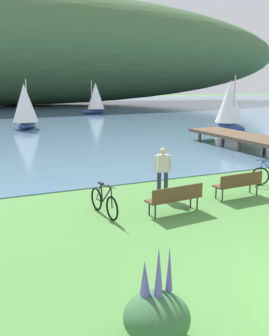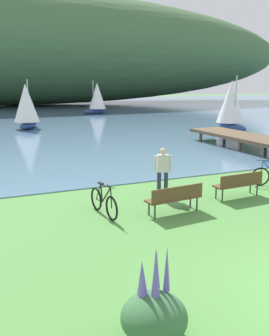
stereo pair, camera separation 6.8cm
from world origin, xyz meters
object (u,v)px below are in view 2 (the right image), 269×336
object	(u,v)px
person_at_shoreline	(163,169)
sailboat_mid_bay	(231,105)
bicycle_beside_path	(104,202)
sailboat_nearest_to_shore	(97,98)
park_bench_further_along	(175,197)
park_bench_near_camera	(239,183)
sailboat_toward_hillside	(26,106)

from	to	relation	value
person_at_shoreline	sailboat_mid_bay	size ratio (longest dim) A/B	0.39
person_at_shoreline	sailboat_mid_bay	distance (m)	19.43
bicycle_beside_path	sailboat_nearest_to_shore	bearing A→B (deg)	72.20
park_bench_further_along	park_bench_near_camera	bearing A→B (deg)	10.72
park_bench_near_camera	bicycle_beside_path	distance (m)	4.82
bicycle_beside_path	sailboat_toward_hillside	distance (m)	22.54
park_bench_further_along	bicycle_beside_path	world-z (taller)	bicycle_beside_path
sailboat_mid_bay	bicycle_beside_path	bearing A→B (deg)	-137.04
person_at_shoreline	sailboat_toward_hillside	size ratio (longest dim) A/B	0.42
park_bench_near_camera	sailboat_toward_hillside	distance (m)	23.03
person_at_shoreline	sailboat_nearest_to_shore	distance (m)	35.28
sailboat_mid_bay	sailboat_toward_hillside	xyz separation A→B (m)	(-14.97, 7.57, -0.13)
park_bench_further_along	sailboat_mid_bay	world-z (taller)	sailboat_mid_bay
park_bench_near_camera	sailboat_nearest_to_shore	bearing A→B (deg)	79.63
park_bench_near_camera	sailboat_mid_bay	world-z (taller)	sailboat_mid_bay
park_bench_near_camera	bicycle_beside_path	xyz separation A→B (m)	(-4.81, 0.20, -0.12)
park_bench_near_camera	sailboat_toward_hillside	bearing A→B (deg)	99.49
park_bench_further_along	person_at_shoreline	bearing A→B (deg)	74.68
park_bench_near_camera	park_bench_further_along	distance (m)	2.85
park_bench_further_along	bicycle_beside_path	bearing A→B (deg)	160.08
park_bench_further_along	bicycle_beside_path	xyz separation A→B (m)	(-2.01, 0.73, -0.12)
park_bench_further_along	sailboat_mid_bay	size ratio (longest dim) A/B	0.42
sailboat_nearest_to_shore	sailboat_mid_bay	size ratio (longest dim) A/B	0.94
bicycle_beside_path	sailboat_nearest_to_shore	world-z (taller)	sailboat_nearest_to_shore
bicycle_beside_path	sailboat_toward_hillside	xyz separation A→B (m)	(1.02, 22.47, 1.57)
park_bench_near_camera	park_bench_further_along	size ratio (longest dim) A/B	0.99
bicycle_beside_path	sailboat_mid_bay	size ratio (longest dim) A/B	0.40
sailboat_nearest_to_shore	sailboat_mid_bay	distance (m)	20.77
bicycle_beside_path	sailboat_toward_hillside	world-z (taller)	sailboat_toward_hillside
park_bench_further_along	sailboat_nearest_to_shore	world-z (taller)	sailboat_nearest_to_shore
park_bench_further_along	sailboat_mid_bay	xyz separation A→B (m)	(13.98, 15.62, 1.58)
bicycle_beside_path	park_bench_further_along	bearing A→B (deg)	-19.92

